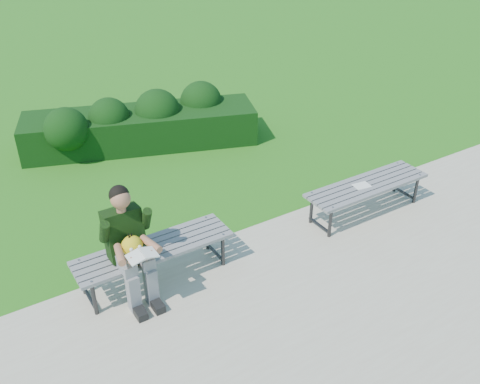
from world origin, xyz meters
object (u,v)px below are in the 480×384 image
Objects in this scene: bench_left at (154,251)px; bench_right at (367,187)px; hedge at (141,123)px; seated_boy at (129,242)px; paper_sheet at (362,186)px.

bench_left and bench_right have the same top height.
seated_boy is (-1.58, -3.51, 0.31)m from hedge.
hedge is 3.65m from bench_left.
hedge is 3.02× the size of seated_boy.
seated_boy reaches higher than bench_right.
hedge is 2.20× the size of bench_left.
paper_sheet is at bearing -2.33° from seated_boy.
hedge reaches higher than paper_sheet.
bench_left is 3.02m from bench_right.
bench_left is 0.43m from seated_boy.
hedge is at bearing 69.38° from bench_left.
hedge is 4.02m from bench_right.
hedge is at bearing 115.38° from bench_right.
paper_sheet is at bearing -4.39° from bench_left.
seated_boy is 5.48× the size of paper_sheet.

